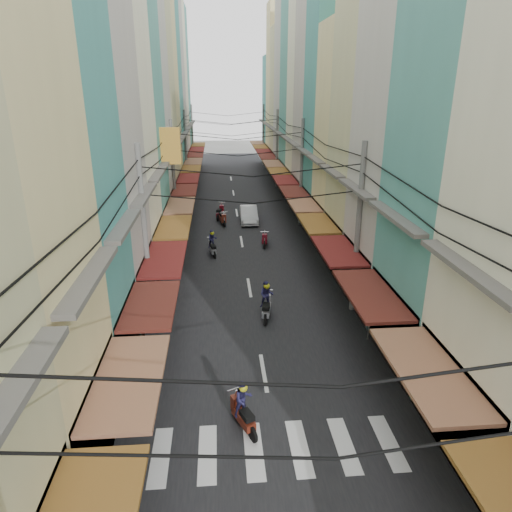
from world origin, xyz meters
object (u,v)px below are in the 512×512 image
bicycle (375,308)px  market_umbrella (441,360)px  traffic_sign (371,297)px  white_car (249,222)px

bicycle → market_umbrella: 7.79m
traffic_sign → white_car: bearing=101.7°
white_car → traffic_sign: size_ratio=1.59×
white_car → traffic_sign: 19.46m
market_umbrella → traffic_sign: traffic_sign is taller
white_car → market_umbrella: bearing=-78.2°
traffic_sign → market_umbrella: bearing=-79.8°
white_car → market_umbrella: size_ratio=2.06×
bicycle → traffic_sign: size_ratio=0.52×
bicycle → market_umbrella: bearing=172.9°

